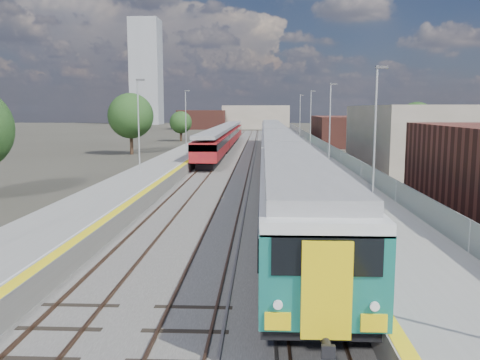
{
  "coord_description": "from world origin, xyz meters",
  "views": [
    {
      "loc": [
        0.09,
        -7.83,
        6.09
      ],
      "look_at": [
        -1.14,
        19.71,
        2.2
      ],
      "focal_mm": 38.0,
      "sensor_mm": 36.0,
      "label": 1
    }
  ],
  "objects": [
    {
      "name": "buildings",
      "position": [
        -18.12,
        138.6,
        10.7
      ],
      "size": [
        72.0,
        185.5,
        40.0
      ],
      "color": "brown",
      "rests_on": "ground"
    },
    {
      "name": "platform_left",
      "position": [
        -9.05,
        52.49,
        0.52
      ],
      "size": [
        4.3,
        155.0,
        8.52
      ],
      "color": "slate",
      "rests_on": "ground"
    },
    {
      "name": "ground",
      "position": [
        0.0,
        50.0,
        0.0
      ],
      "size": [
        320.0,
        320.0,
        0.0
      ],
      "primitive_type": "plane",
      "color": "#47443A",
      "rests_on": "ground"
    },
    {
      "name": "tree_c",
      "position": [
        -15.24,
        86.98,
        3.53
      ],
      "size": [
        4.14,
        4.14,
        5.61
      ],
      "color": "#382619",
      "rests_on": "ground"
    },
    {
      "name": "tree_b",
      "position": [
        -17.4,
        59.17,
        5.12
      ],
      "size": [
        6.0,
        6.0,
        8.14
      ],
      "color": "#382619",
      "rests_on": "ground"
    },
    {
      "name": "green_train",
      "position": [
        1.5,
        45.09,
        2.35
      ],
      "size": [
        3.03,
        84.39,
        3.34
      ],
      "color": "black",
      "rests_on": "ground"
    },
    {
      "name": "tracks",
      "position": [
        -1.65,
        54.18,
        0.11
      ],
      "size": [
        8.96,
        160.0,
        0.17
      ],
      "color": "#4C3323",
      "rests_on": "ground"
    },
    {
      "name": "red_train",
      "position": [
        -5.5,
        66.66,
        2.02
      ],
      "size": [
        2.71,
        55.03,
        3.42
      ],
      "color": "black",
      "rests_on": "ground"
    },
    {
      "name": "platform_right",
      "position": [
        5.28,
        52.49,
        0.54
      ],
      "size": [
        4.7,
        155.0,
        8.52
      ],
      "color": "slate",
      "rests_on": "ground"
    },
    {
      "name": "ballast_bed",
      "position": [
        -2.25,
        52.5,
        0.03
      ],
      "size": [
        10.5,
        155.0,
        0.06
      ],
      "primitive_type": "cube",
      "color": "#565451",
      "rests_on": "ground"
    },
    {
      "name": "tree_d",
      "position": [
        21.44,
        64.13,
        4.42
      ],
      "size": [
        5.18,
        5.18,
        7.02
      ],
      "color": "#382619",
      "rests_on": "ground"
    }
  ]
}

